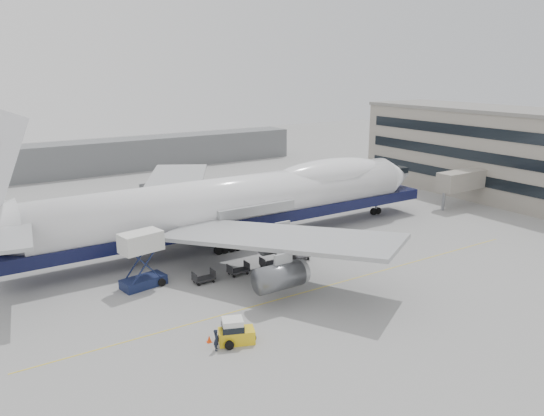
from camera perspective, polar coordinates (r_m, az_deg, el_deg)
ground at (r=61.18m, az=1.78°, el=-6.69°), size 260.00×260.00×0.00m
apron_line at (r=56.73m, az=5.27°, el=-8.53°), size 60.00×0.15×0.01m
hangar at (r=120.36m, az=-21.79°, el=4.78°), size 110.00×8.00×7.00m
airliner at (r=69.48m, az=-3.37°, el=0.83°), size 67.00×55.30×19.98m
catering_truck at (r=57.22m, az=-13.84°, el=-5.03°), size 4.93×3.76×6.02m
baggage_tug at (r=45.86m, az=-4.01°, el=-13.17°), size 3.37×2.58×2.19m
ground_worker at (r=44.93m, az=-6.01°, el=-13.92°), size 0.73×0.81×1.85m
traffic_cone at (r=46.43m, az=-6.77°, el=-13.81°), size 0.42×0.42×0.62m
dolly_0 at (r=58.02m, az=-7.35°, el=-7.49°), size 2.30×1.35×1.30m
dolly_1 at (r=59.82m, az=-3.65°, el=-6.68°), size 2.30×1.35×1.30m
dolly_2 at (r=61.85m, az=-0.19°, el=-5.90°), size 2.30×1.35×1.30m
dolly_3 at (r=64.11m, az=3.03°, el=-5.16°), size 2.30×1.35×1.30m
dolly_4 at (r=66.57m, az=6.02°, el=-4.45°), size 2.30×1.35×1.30m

